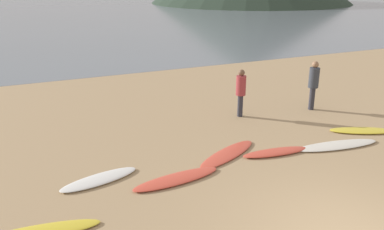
% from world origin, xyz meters
% --- Properties ---
extents(ground_plane, '(120.00, 120.00, 0.20)m').
position_xyz_m(ground_plane, '(0.00, 10.00, -0.10)').
color(ground_plane, tan).
rests_on(ground_plane, ground).
extents(ocean_water, '(140.00, 100.00, 0.01)m').
position_xyz_m(ocean_water, '(0.00, 64.68, 0.00)').
color(ocean_water, slate).
rests_on(ocean_water, ground).
extents(surfboard_2, '(2.05, 1.01, 0.08)m').
position_xyz_m(surfboard_2, '(-3.76, 4.32, 0.04)').
color(surfboard_2, white).
rests_on(surfboard_2, ground).
extents(surfboard_3, '(2.33, 0.81, 0.09)m').
position_xyz_m(surfboard_3, '(-2.06, 3.57, 0.04)').
color(surfboard_3, '#D84C38').
rests_on(surfboard_3, ground).
extents(surfboard_4, '(2.36, 1.59, 0.07)m').
position_xyz_m(surfboard_4, '(-0.24, 4.32, 0.04)').
color(surfboard_4, '#D84C38').
rests_on(surfboard_4, ground).
extents(surfboard_5, '(2.01, 0.69, 0.10)m').
position_xyz_m(surfboard_5, '(1.02, 3.86, 0.05)').
color(surfboard_5, '#D84C38').
rests_on(surfboard_5, ground).
extents(surfboard_6, '(2.69, 0.96, 0.08)m').
position_xyz_m(surfboard_6, '(2.94, 3.54, 0.04)').
color(surfboard_6, silver).
rests_on(surfboard_6, ground).
extents(surfboard_7, '(2.09, 1.41, 0.08)m').
position_xyz_m(surfboard_7, '(4.49, 4.10, 0.04)').
color(surfboard_7, yellow).
rests_on(surfboard_7, ground).
extents(person_0, '(0.34, 0.34, 1.67)m').
position_xyz_m(person_0, '(1.71, 6.96, 0.98)').
color(person_0, '#2D2D38').
rests_on(person_0, ground).
extents(person_1, '(0.36, 0.36, 1.79)m').
position_xyz_m(person_1, '(4.49, 6.54, 1.06)').
color(person_1, '#2D2D38').
rests_on(person_1, ground).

